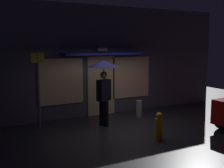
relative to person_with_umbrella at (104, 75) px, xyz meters
The scene contains 6 objects.
ground_plane 1.92m from the person_with_umbrella, 52.09° to the right, with size 18.00×18.00×0.00m, color #26262B.
building_facade 1.72m from the person_with_umbrella, 69.38° to the left, with size 10.92×1.00×4.05m.
person_with_umbrella is the anchor object (origin of this frame).
street_sign_post 2.04m from the person_with_umbrella, 162.93° to the left, with size 0.40×0.07×2.48m.
sidewalk_bollard 2.18m from the person_with_umbrella, 15.15° to the left, with size 0.22×0.22×0.61m, color #9E998E.
fire_hydrant 2.44m from the person_with_umbrella, 69.41° to the right, with size 0.22×0.22×0.78m.
Camera 1 is at (-4.56, -7.26, 2.62)m, focal length 45.48 mm.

